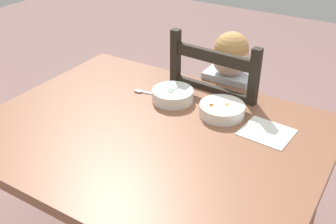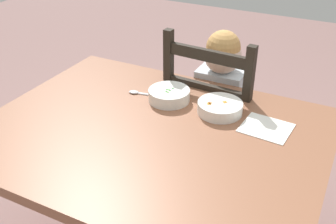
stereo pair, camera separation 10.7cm
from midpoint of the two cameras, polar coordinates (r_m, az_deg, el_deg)
dining_table at (r=1.55m, az=-0.47°, el=-5.49°), size 1.25×0.97×0.71m
dining_chair at (r=2.01m, az=9.17°, el=-2.37°), size 0.45×0.45×0.95m
child_figure at (r=1.92m, az=9.65°, el=1.78°), size 0.32×0.31×0.93m
bowl_of_peas at (r=1.67m, az=2.51°, el=2.40°), size 0.17×0.17×0.05m
bowl_of_carrots at (r=1.59m, az=9.56°, el=0.31°), size 0.18×0.18×0.05m
spoon at (r=1.74m, az=-1.80°, el=2.85°), size 0.14×0.04×0.01m
paper_napkin at (r=1.53m, az=15.76°, el=-2.82°), size 0.19×0.17×0.00m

